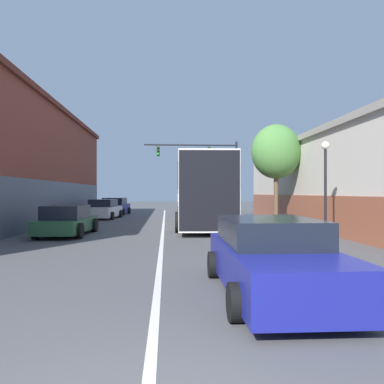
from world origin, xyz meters
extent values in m
cube|color=silver|center=(0.00, 15.84, 0.00)|extent=(0.14, 43.68, 0.01)
cube|color=#4C515B|center=(-6.55, 20.01, 1.29)|extent=(0.24, 26.91, 2.58)
cube|color=beige|center=(11.73, 16.60, 2.52)|extent=(8.46, 23.51, 5.03)
cube|color=#995138|center=(7.55, 16.60, 0.88)|extent=(0.24, 23.04, 1.76)
cube|color=gray|center=(11.73, 16.60, 4.88)|extent=(8.80, 23.75, 0.30)
cube|color=silver|center=(2.24, 18.81, 1.98)|extent=(3.16, 12.24, 3.51)
cube|color=black|center=(2.24, 18.81, 2.61)|extent=(3.20, 12.00, 1.12)
cube|color=beige|center=(2.24, 18.81, 1.70)|extent=(3.19, 12.12, 0.35)
cube|color=black|center=(1.96, 12.77, 1.98)|extent=(2.54, 0.18, 3.37)
cylinder|color=black|center=(1.10, 22.63, 0.50)|extent=(0.35, 1.01, 1.00)
cylinder|color=black|center=(3.74, 22.50, 0.50)|extent=(0.35, 1.01, 1.00)
cylinder|color=black|center=(0.74, 15.12, 0.50)|extent=(0.35, 1.01, 1.00)
cylinder|color=black|center=(3.39, 14.99, 0.50)|extent=(0.35, 1.01, 1.00)
cube|color=navy|center=(2.15, 4.19, 0.53)|extent=(1.87, 4.65, 0.74)
cube|color=black|center=(2.16, 4.47, 1.15)|extent=(1.71, 2.43, 0.50)
cylinder|color=black|center=(1.22, 5.64, 0.29)|extent=(0.23, 0.58, 0.58)
cylinder|color=black|center=(3.11, 5.62, 0.29)|extent=(0.23, 0.58, 0.58)
cylinder|color=black|center=(1.19, 2.77, 0.29)|extent=(0.23, 0.58, 0.58)
cylinder|color=black|center=(3.08, 2.75, 0.29)|extent=(0.23, 0.58, 0.58)
cube|color=navy|center=(-4.30, 30.50, 0.53)|extent=(2.25, 4.19, 0.75)
cube|color=black|center=(-4.32, 30.30, 1.17)|extent=(1.91, 2.25, 0.55)
cylinder|color=black|center=(-5.15, 31.83, 0.28)|extent=(0.27, 0.58, 0.56)
cylinder|color=black|center=(-3.22, 31.65, 0.28)|extent=(0.27, 0.58, 0.56)
cylinder|color=black|center=(-5.39, 29.35, 0.28)|extent=(0.27, 0.58, 0.56)
cylinder|color=black|center=(-3.46, 29.16, 0.28)|extent=(0.27, 0.58, 0.56)
cube|color=#285633|center=(-4.24, 14.39, 0.46)|extent=(1.91, 4.34, 0.57)
cube|color=black|center=(-4.25, 14.18, 1.04)|extent=(1.69, 2.29, 0.59)
cylinder|color=black|center=(-5.10, 15.75, 0.33)|extent=(0.24, 0.66, 0.66)
cylinder|color=black|center=(-3.29, 15.68, 0.33)|extent=(0.24, 0.66, 0.66)
cylinder|color=black|center=(-5.20, 13.10, 0.33)|extent=(0.24, 0.66, 0.66)
cylinder|color=black|center=(-3.39, 13.03, 0.33)|extent=(0.24, 0.66, 0.66)
cube|color=silver|center=(-4.39, 25.14, 0.52)|extent=(2.17, 4.44, 0.72)
cube|color=black|center=(-4.41, 24.93, 1.14)|extent=(1.82, 2.38, 0.54)
cylinder|color=black|center=(-5.15, 26.56, 0.29)|extent=(0.28, 0.60, 0.58)
cylinder|color=black|center=(-3.35, 26.37, 0.29)|extent=(0.28, 0.60, 0.58)
cylinder|color=black|center=(-5.42, 23.92, 0.29)|extent=(0.28, 0.60, 0.58)
cylinder|color=black|center=(-3.62, 23.73, 0.29)|extent=(0.28, 0.60, 0.58)
cylinder|color=black|center=(5.91, 27.68, 3.04)|extent=(0.18, 0.18, 6.08)
cylinder|color=black|center=(2.14, 27.68, 5.78)|extent=(7.53, 0.12, 0.12)
cube|color=#234723|center=(3.65, 27.68, 5.26)|extent=(0.28, 0.24, 0.80)
sphere|color=black|center=(3.65, 27.53, 5.51)|extent=(0.18, 0.18, 0.18)
sphere|color=black|center=(3.65, 27.53, 5.26)|extent=(0.18, 0.18, 0.18)
sphere|color=green|center=(3.65, 27.53, 5.01)|extent=(0.18, 0.18, 0.18)
cube|color=#234723|center=(-0.50, 27.68, 5.26)|extent=(0.28, 0.24, 0.80)
sphere|color=black|center=(-0.50, 27.53, 5.51)|extent=(0.18, 0.18, 0.18)
sphere|color=black|center=(-0.50, 27.53, 5.26)|extent=(0.18, 0.18, 0.18)
sphere|color=green|center=(-0.50, 27.53, 5.01)|extent=(0.18, 0.18, 0.18)
cone|color=black|center=(6.22, 11.18, 0.10)|extent=(0.26, 0.26, 0.20)
cylinder|color=black|center=(6.22, 11.18, 1.79)|extent=(0.10, 0.10, 3.58)
sphere|color=#EFE5CC|center=(6.22, 11.18, 3.69)|extent=(0.31, 0.31, 0.31)
cylinder|color=brown|center=(6.30, 17.88, 1.51)|extent=(0.25, 0.25, 3.03)
ellipsoid|color=#4C843D|center=(6.30, 17.88, 4.20)|extent=(2.76, 2.49, 3.04)
camera|label=1|loc=(0.17, -2.65, 1.89)|focal=35.00mm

